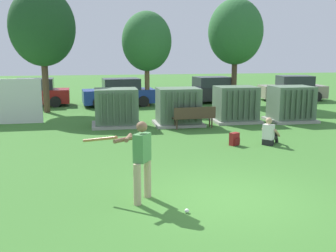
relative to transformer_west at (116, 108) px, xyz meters
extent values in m
plane|color=#3D752D|center=(2.00, -9.09, -0.79)|extent=(96.00, 96.00, 0.00)
cube|color=#9E9B93|center=(0.00, 0.01, -0.73)|extent=(2.10, 1.70, 0.12)
cube|color=#567056|center=(0.00, 0.01, 0.08)|extent=(1.80, 1.40, 1.50)
cube|color=#495F49|center=(-0.64, -0.75, 0.08)|extent=(0.06, 0.12, 1.27)
cube|color=#495F49|center=(-0.38, -0.75, 0.08)|extent=(0.06, 0.12, 1.27)
cube|color=#495F49|center=(-0.13, -0.75, 0.08)|extent=(0.06, 0.12, 1.27)
cube|color=#495F49|center=(0.13, -0.75, 0.08)|extent=(0.06, 0.12, 1.27)
cube|color=#495F49|center=(0.38, -0.75, 0.08)|extent=(0.06, 0.12, 1.27)
cube|color=#495F49|center=(0.64, -0.75, 0.08)|extent=(0.06, 0.12, 1.27)
cube|color=#9E9B93|center=(2.68, -0.21, -0.73)|extent=(2.10, 1.70, 0.12)
cube|color=#567056|center=(2.68, -0.21, 0.08)|extent=(1.80, 1.40, 1.50)
cube|color=#495F49|center=(2.04, -0.97, 0.08)|extent=(0.06, 0.12, 1.27)
cube|color=#495F49|center=(2.30, -0.97, 0.08)|extent=(0.06, 0.12, 1.27)
cube|color=#495F49|center=(2.55, -0.97, 0.08)|extent=(0.06, 0.12, 1.27)
cube|color=#495F49|center=(2.81, -0.97, 0.08)|extent=(0.06, 0.12, 1.27)
cube|color=#495F49|center=(3.06, -0.97, 0.08)|extent=(0.06, 0.12, 1.27)
cube|color=#495F49|center=(3.32, -0.97, 0.08)|extent=(0.06, 0.12, 1.27)
cube|color=#9E9B93|center=(5.43, 0.08, -0.73)|extent=(2.10, 1.70, 0.12)
cube|color=#567056|center=(5.43, 0.08, 0.08)|extent=(1.80, 1.40, 1.50)
cube|color=#495F49|center=(4.80, -0.68, 0.08)|extent=(0.06, 0.12, 1.27)
cube|color=#495F49|center=(5.05, -0.68, 0.08)|extent=(0.06, 0.12, 1.27)
cube|color=#495F49|center=(5.31, -0.68, 0.08)|extent=(0.06, 0.12, 1.27)
cube|color=#495F49|center=(5.56, -0.68, 0.08)|extent=(0.06, 0.12, 1.27)
cube|color=#495F49|center=(5.82, -0.68, 0.08)|extent=(0.06, 0.12, 1.27)
cube|color=#495F49|center=(6.07, -0.68, 0.08)|extent=(0.06, 0.12, 1.27)
cube|color=#9E9B93|center=(7.99, -0.24, -0.73)|extent=(2.10, 1.70, 0.12)
cube|color=#567056|center=(7.99, -0.24, 0.08)|extent=(1.80, 1.40, 1.50)
cube|color=#495F49|center=(7.36, -1.00, 0.08)|extent=(0.06, 0.12, 1.27)
cube|color=#495F49|center=(7.61, -1.00, 0.08)|extent=(0.06, 0.12, 1.27)
cube|color=#495F49|center=(7.87, -1.00, 0.08)|extent=(0.06, 0.12, 1.27)
cube|color=#495F49|center=(8.12, -1.00, 0.08)|extent=(0.06, 0.12, 1.27)
cube|color=#495F49|center=(8.38, -1.00, 0.08)|extent=(0.06, 0.12, 1.27)
cube|color=#495F49|center=(8.63, -1.00, 0.08)|extent=(0.06, 0.12, 1.27)
cube|color=#4C3828|center=(3.16, -1.09, -0.34)|extent=(1.82, 0.51, 0.05)
cube|color=#4C3828|center=(3.17, -1.27, -0.09)|extent=(1.80, 0.15, 0.44)
cylinder|color=#4C3828|center=(2.39, -1.00, -0.58)|extent=(0.06, 0.06, 0.42)
cylinder|color=#4C3828|center=(3.92, -0.91, -0.58)|extent=(0.06, 0.06, 0.42)
cylinder|color=#4C3828|center=(2.41, -1.28, -0.58)|extent=(0.06, 0.06, 0.42)
cylinder|color=#4C3828|center=(3.93, -1.19, -0.58)|extent=(0.06, 0.06, 0.42)
cylinder|color=tan|center=(-0.06, -9.01, -0.35)|extent=(0.16, 0.16, 0.88)
cylinder|color=tan|center=(0.21, -8.61, -0.35)|extent=(0.16, 0.16, 0.88)
cube|color=#4C8C4C|center=(0.08, -8.81, 0.39)|extent=(0.42, 0.47, 0.60)
sphere|color=brown|center=(0.08, -8.81, 0.84)|extent=(0.23, 0.23, 0.23)
cylinder|color=brown|center=(-0.28, -8.67, 0.55)|extent=(0.49, 0.40, 0.09)
cylinder|color=brown|center=(-0.18, -8.52, 0.55)|extent=(0.22, 0.55, 0.09)
cylinder|color=#A5723F|center=(-0.80, -8.22, 0.48)|extent=(0.74, 0.53, 0.21)
sphere|color=#A5723F|center=(-0.45, -8.46, 0.55)|extent=(0.08, 0.08, 0.08)
sphere|color=white|center=(0.86, -9.62, -0.74)|extent=(0.09, 0.09, 0.09)
cube|color=black|center=(4.94, -4.50, -0.69)|extent=(0.41, 0.41, 0.20)
cube|color=white|center=(4.94, -4.50, -0.33)|extent=(0.40, 0.42, 0.52)
sphere|color=tan|center=(4.94, -4.50, 0.06)|extent=(0.22, 0.22, 0.22)
cylinder|color=black|center=(5.04, -4.27, -0.57)|extent=(0.42, 0.40, 0.13)
cylinder|color=black|center=(5.21, -4.12, -0.56)|extent=(0.30, 0.28, 0.46)
cylinder|color=black|center=(5.17, -4.42, -0.57)|extent=(0.42, 0.40, 0.13)
cylinder|color=black|center=(5.34, -4.27, -0.56)|extent=(0.30, 0.28, 0.46)
cylinder|color=tan|center=(4.95, -4.18, -0.37)|extent=(0.36, 0.33, 0.32)
cylinder|color=tan|center=(5.26, -4.52, -0.37)|extent=(0.36, 0.33, 0.32)
cube|color=maroon|center=(3.78, -4.33, -0.57)|extent=(0.38, 0.32, 0.44)
cube|color=maroon|center=(3.84, -4.45, -0.63)|extent=(0.23, 0.15, 0.22)
cylinder|color=#4C3828|center=(-3.41, 4.61, 0.57)|extent=(0.33, 0.33, 2.72)
ellipsoid|color=#1E4723|center=(-3.41, 4.61, 3.62)|extent=(3.35, 3.35, 3.97)
cylinder|color=brown|center=(2.14, 5.98, 0.37)|extent=(0.29, 0.29, 2.32)
ellipsoid|color=#2D6633|center=(2.14, 5.98, 2.97)|extent=(2.86, 2.86, 3.39)
cylinder|color=#4C3828|center=(7.60, 6.29, 0.56)|extent=(0.33, 0.33, 2.69)
ellipsoid|color=#2D6633|center=(7.60, 6.29, 3.57)|extent=(3.31, 3.31, 3.93)
cube|color=maroon|center=(-4.50, 7.30, -0.21)|extent=(4.27, 1.89, 0.80)
cube|color=#262B33|center=(-4.35, 7.30, 0.51)|extent=(2.17, 1.65, 0.64)
cylinder|color=black|center=(-5.76, 6.39, -0.47)|extent=(0.65, 0.25, 0.64)
cylinder|color=black|center=(-5.83, 8.09, -0.47)|extent=(0.65, 0.25, 0.64)
cylinder|color=black|center=(-3.16, 6.50, -0.47)|extent=(0.65, 0.25, 0.64)
cylinder|color=black|center=(-3.23, 8.20, -0.47)|extent=(0.65, 0.25, 0.64)
cube|color=navy|center=(0.51, 6.51, -0.21)|extent=(4.34, 2.08, 0.80)
cube|color=#262B33|center=(0.66, 6.52, 0.51)|extent=(2.24, 1.75, 0.64)
cylinder|color=black|center=(-0.70, 5.54, -0.47)|extent=(0.66, 0.28, 0.64)
cylinder|color=black|center=(-0.86, 7.23, -0.47)|extent=(0.66, 0.28, 0.64)
cylinder|color=black|center=(1.89, 5.78, -0.47)|extent=(0.66, 0.28, 0.64)
cylinder|color=black|center=(1.73, 7.48, -0.47)|extent=(0.66, 0.28, 0.64)
cube|color=black|center=(6.24, 6.97, -0.21)|extent=(4.37, 2.19, 0.80)
cube|color=#262B33|center=(6.39, 6.99, 0.51)|extent=(2.27, 1.80, 0.64)
cylinder|color=black|center=(5.05, 5.97, -0.47)|extent=(0.66, 0.30, 0.64)
cylinder|color=black|center=(4.85, 7.66, -0.47)|extent=(0.66, 0.30, 0.64)
cylinder|color=black|center=(7.64, 6.29, -0.47)|extent=(0.66, 0.30, 0.64)
cylinder|color=black|center=(7.43, 7.98, -0.47)|extent=(0.66, 0.30, 0.64)
cube|color=gray|center=(11.97, 7.12, -0.21)|extent=(4.34, 2.09, 0.80)
cube|color=#262B33|center=(12.12, 7.11, 0.51)|extent=(2.24, 1.75, 0.64)
cylinder|color=black|center=(10.59, 6.40, -0.47)|extent=(0.66, 0.28, 0.64)
cylinder|color=black|center=(10.75, 8.09, -0.47)|extent=(0.66, 0.28, 0.64)
cylinder|color=black|center=(13.19, 6.15, -0.47)|extent=(0.66, 0.28, 0.64)
cylinder|color=black|center=(13.35, 7.85, -0.47)|extent=(0.66, 0.28, 0.64)
camera|label=1|loc=(-0.85, -16.74, 2.37)|focal=41.72mm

